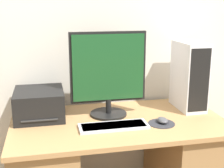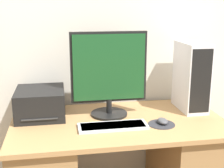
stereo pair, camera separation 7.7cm
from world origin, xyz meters
name	(u,v)px [view 2 (the right image)]	position (x,y,z in m)	size (l,w,h in m)	color
wall_back	(108,25)	(0.00, 0.83, 1.35)	(6.40, 0.05, 2.70)	silver
desk	(119,168)	(0.00, 0.39, 0.39)	(1.42, 0.78, 0.74)	tan
monitor	(109,72)	(-0.05, 0.51, 1.05)	(0.52, 0.26, 0.58)	black
keyboard	(113,126)	(-0.06, 0.27, 0.75)	(0.44, 0.15, 0.02)	silver
mousepad	(161,124)	(0.26, 0.27, 0.75)	(0.18, 0.18, 0.00)	#2D2D33
mouse	(163,121)	(0.27, 0.28, 0.77)	(0.06, 0.10, 0.03)	#4C4C51
computer_tower	(191,76)	(0.56, 0.53, 0.99)	(0.16, 0.32, 0.50)	white
printer	(40,103)	(-0.52, 0.57, 0.84)	(0.33, 0.37, 0.19)	black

